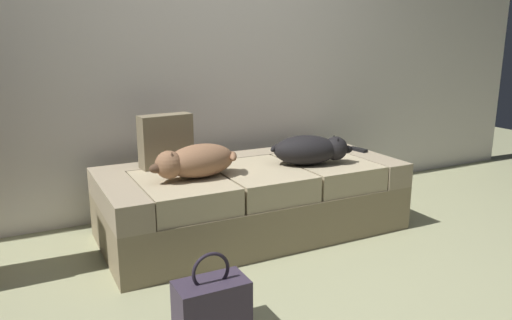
{
  "coord_description": "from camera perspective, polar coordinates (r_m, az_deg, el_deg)",
  "views": [
    {
      "loc": [
        -1.4,
        -1.78,
        1.27
      ],
      "look_at": [
        0.0,
        0.95,
        0.51
      ],
      "focal_mm": 34.51,
      "sensor_mm": 36.0,
      "label": 1
    }
  ],
  "objects": [
    {
      "name": "dog_tan",
      "position": [
        2.95,
        -7.03,
        -0.14
      ],
      "size": [
        0.59,
        0.31,
        0.2
      ],
      "color": "brown",
      "rests_on": "couch"
    },
    {
      "name": "ground_plane",
      "position": [
        2.6,
        9.97,
        -15.61
      ],
      "size": [
        10.0,
        10.0,
        0.0
      ],
      "primitive_type": "plane",
      "color": "#9A9B73"
    },
    {
      "name": "couch",
      "position": [
        3.29,
        -0.41,
        -4.57
      ],
      "size": [
        1.96,
        0.89,
        0.46
      ],
      "color": "#877758",
      "rests_on": "ground"
    },
    {
      "name": "throw_pillow",
      "position": [
        3.22,
        -10.41,
        2.21
      ],
      "size": [
        0.35,
        0.16,
        0.34
      ],
      "primitive_type": "cube",
      "rotation": [
        0.0,
        0.0,
        0.11
      ],
      "color": "#71654D",
      "rests_on": "couch"
    },
    {
      "name": "handbag",
      "position": [
        2.27,
        -5.16,
        -16.41
      ],
      "size": [
        0.32,
        0.18,
        0.38
      ],
      "color": "#342A3B",
      "rests_on": "ground"
    },
    {
      "name": "dog_dark",
      "position": [
        3.26,
        6.39,
        1.2
      ],
      "size": [
        0.56,
        0.36,
        0.19
      ],
      "color": "black",
      "rests_on": "couch"
    },
    {
      "name": "back_wall",
      "position": [
        3.75,
        -5.36,
        15.84
      ],
      "size": [
        6.4,
        0.1,
        2.8
      ],
      "primitive_type": "cube",
      "color": "silver",
      "rests_on": "ground"
    },
    {
      "name": "tv_remote",
      "position": [
        3.72,
        11.76,
        1.2
      ],
      "size": [
        0.07,
        0.16,
        0.02
      ],
      "primitive_type": "cube",
      "rotation": [
        0.0,
        0.0,
        0.16
      ],
      "color": "black",
      "rests_on": "couch"
    }
  ]
}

